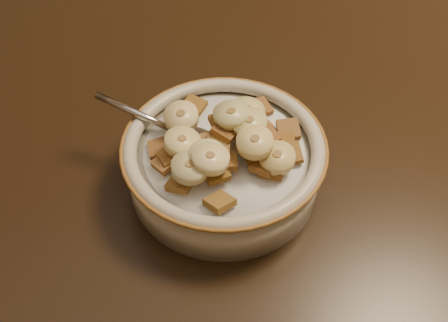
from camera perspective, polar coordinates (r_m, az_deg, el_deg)
floor at (r=1.34m, az=1.43°, el=-15.82°), size 4.00×4.50×0.10m
table at (r=0.72m, az=2.62°, el=11.93°), size 1.41×0.91×0.04m
cereal_bowl at (r=0.52m, az=0.00°, el=-0.66°), size 0.18×0.18×0.04m
milk at (r=0.50m, az=0.00°, el=0.91°), size 0.15×0.15×0.00m
spoon at (r=0.50m, az=-2.94°, el=2.17°), size 0.05×0.05×0.01m
cereal_square_0 at (r=0.48m, az=4.09°, el=-0.41°), size 0.03×0.03×0.01m
cereal_square_1 at (r=0.50m, az=-6.55°, el=1.31°), size 0.03×0.03×0.01m
cereal_square_2 at (r=0.50m, az=5.19°, el=2.02°), size 0.03×0.03×0.01m
cereal_square_3 at (r=0.52m, az=1.53°, el=4.92°), size 0.03×0.03×0.01m
cereal_square_4 at (r=0.48m, az=0.17°, el=3.09°), size 0.03×0.03×0.01m
cereal_square_5 at (r=0.48m, az=-1.61°, el=1.84°), size 0.02×0.02×0.01m
cereal_square_6 at (r=0.51m, az=3.56°, el=3.56°), size 0.02×0.02×0.01m
cereal_square_7 at (r=0.45m, az=-0.45°, el=-4.17°), size 0.02×0.02×0.01m
cereal_square_8 at (r=0.54m, az=-3.06°, el=5.65°), size 0.03×0.03×0.01m
cereal_square_9 at (r=0.48m, az=4.25°, el=0.60°), size 0.03×0.03×0.01m
cereal_square_10 at (r=0.50m, az=6.11°, el=1.64°), size 0.03×0.03×0.01m
cereal_square_11 at (r=0.50m, az=2.32°, el=3.32°), size 0.02×0.02×0.01m
cereal_square_12 at (r=0.48m, az=-5.38°, el=0.44°), size 0.02×0.02×0.01m
cereal_square_13 at (r=0.48m, az=-0.58°, el=1.58°), size 0.03×0.03×0.01m
cereal_square_14 at (r=0.52m, az=-4.56°, el=4.66°), size 0.03×0.03×0.01m
cereal_square_15 at (r=0.49m, az=-0.16°, el=3.92°), size 0.03×0.03×0.01m
cereal_square_16 at (r=0.48m, az=4.96°, el=-0.88°), size 0.03×0.03×0.01m
cereal_square_17 at (r=0.47m, az=-1.65°, el=-0.25°), size 0.03×0.03×0.01m
cereal_square_18 at (r=0.50m, az=4.25°, el=2.57°), size 0.02×0.02×0.01m
cereal_square_19 at (r=0.49m, az=6.71°, el=0.72°), size 0.03×0.03×0.01m
cereal_square_20 at (r=0.48m, az=-5.92°, el=-0.15°), size 0.02×0.02×0.01m
cereal_square_21 at (r=0.47m, az=-4.44°, el=-2.23°), size 0.03×0.03×0.01m
cereal_square_22 at (r=0.53m, az=3.63°, el=5.44°), size 0.02×0.02×0.01m
cereal_square_23 at (r=0.50m, az=0.64°, el=3.80°), size 0.03×0.03×0.01m
cereal_square_24 at (r=0.48m, az=3.28°, el=0.88°), size 0.03×0.03×0.01m
cereal_square_25 at (r=0.47m, az=-0.87°, el=-1.15°), size 0.02×0.02×0.01m
cereal_square_26 at (r=0.51m, az=6.55°, el=3.20°), size 0.03×0.03×0.01m
cereal_square_27 at (r=0.49m, az=4.46°, el=1.28°), size 0.02×0.02×0.01m
cereal_square_28 at (r=0.47m, az=0.15°, el=0.02°), size 0.03×0.03×0.01m
cereal_square_29 at (r=0.47m, az=-2.19°, el=-0.35°), size 0.02×0.02×0.01m
banana_slice_0 at (r=0.48m, az=-4.26°, el=1.91°), size 0.04×0.04×0.01m
banana_slice_1 at (r=0.48m, az=2.59°, el=3.83°), size 0.04×0.04×0.01m
banana_slice_2 at (r=0.46m, az=-3.47°, el=-0.67°), size 0.04×0.04×0.01m
banana_slice_3 at (r=0.46m, az=-1.77°, el=0.48°), size 0.04×0.04×0.01m
banana_slice_4 at (r=0.48m, az=0.73°, el=4.72°), size 0.04×0.04×0.01m
banana_slice_5 at (r=0.46m, az=-1.38°, el=0.22°), size 0.04×0.04×0.01m
banana_slice_6 at (r=0.50m, az=1.85°, el=4.76°), size 0.04×0.04×0.01m
banana_slice_7 at (r=0.50m, az=2.35°, el=4.96°), size 0.04×0.04×0.01m
banana_slice_8 at (r=0.47m, az=3.14°, el=1.90°), size 0.04×0.04×0.01m
banana_slice_9 at (r=0.47m, az=5.41°, el=0.32°), size 0.04×0.04×0.01m
banana_slice_10 at (r=0.50m, az=-4.37°, el=4.48°), size 0.04×0.04×0.02m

